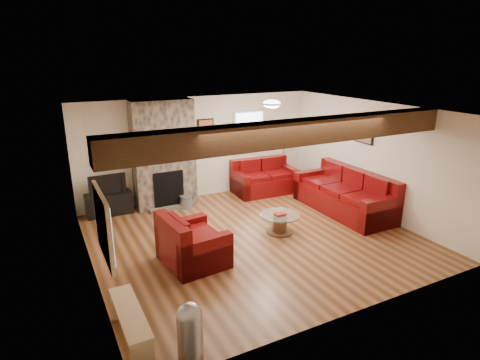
% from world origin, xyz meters
% --- Properties ---
extents(room, '(8.00, 8.00, 8.00)m').
position_xyz_m(room, '(0.00, 0.00, 1.25)').
color(room, '#563216').
rests_on(room, ground).
extents(floor, '(6.00, 6.00, 0.00)m').
position_xyz_m(floor, '(0.00, 0.00, 0.00)').
color(floor, '#563216').
rests_on(floor, ground).
extents(oak_beam, '(6.00, 0.36, 0.38)m').
position_xyz_m(oak_beam, '(0.00, -1.25, 2.31)').
color(oak_beam, '#301D0E').
rests_on(oak_beam, room).
extents(chimney_breast, '(1.40, 0.67, 2.50)m').
position_xyz_m(chimney_breast, '(-1.00, 2.49, 1.22)').
color(chimney_breast, '#353029').
rests_on(chimney_breast, floor).
extents(back_window, '(0.90, 0.08, 1.10)m').
position_xyz_m(back_window, '(1.35, 2.71, 1.55)').
color(back_window, silver).
rests_on(back_window, room).
extents(hatch_window, '(0.08, 1.00, 0.90)m').
position_xyz_m(hatch_window, '(-2.96, -1.50, 1.45)').
color(hatch_window, tan).
rests_on(hatch_window, room).
extents(ceiling_dome, '(0.40, 0.40, 0.18)m').
position_xyz_m(ceiling_dome, '(0.90, 0.90, 2.44)').
color(ceiling_dome, white).
rests_on(ceiling_dome, room).
extents(artwork_back, '(0.42, 0.06, 0.52)m').
position_xyz_m(artwork_back, '(0.15, 2.71, 1.70)').
color(artwork_back, black).
rests_on(artwork_back, room).
extents(artwork_right, '(0.06, 0.55, 0.42)m').
position_xyz_m(artwork_right, '(2.96, 0.30, 1.75)').
color(artwork_right, black).
rests_on(artwork_right, room).
extents(sofa_three, '(1.03, 2.46, 0.95)m').
position_xyz_m(sofa_three, '(2.48, 0.26, 0.48)').
color(sofa_three, '#400704').
rests_on(sofa_three, floor).
extents(loveseat, '(1.64, 1.00, 0.85)m').
position_xyz_m(loveseat, '(1.56, 2.23, 0.42)').
color(loveseat, '#400704').
rests_on(loveseat, floor).
extents(armchair_red, '(1.07, 1.19, 0.88)m').
position_xyz_m(armchair_red, '(-1.41, -0.39, 0.44)').
color(armchair_red, '#400704').
rests_on(armchair_red, floor).
extents(coffee_table, '(0.80, 0.80, 0.42)m').
position_xyz_m(coffee_table, '(0.57, -0.05, 0.20)').
color(coffee_table, '#442815').
rests_on(coffee_table, floor).
extents(tv_cabinet, '(1.00, 0.40, 0.50)m').
position_xyz_m(tv_cabinet, '(-2.31, 2.53, 0.25)').
color(tv_cabinet, black).
rests_on(tv_cabinet, floor).
extents(television, '(0.80, 0.10, 0.46)m').
position_xyz_m(television, '(-2.31, 2.53, 0.73)').
color(television, black).
rests_on(television, tv_cabinet).
extents(floor_lamp, '(0.37, 0.37, 1.46)m').
position_xyz_m(floor_lamp, '(2.32, 2.55, 1.25)').
color(floor_lamp, '#A98546').
rests_on(floor_lamp, floor).
extents(pine_bench, '(0.29, 1.23, 0.46)m').
position_xyz_m(pine_bench, '(-2.83, -1.95, 0.23)').
color(pine_bench, tan).
rests_on(pine_bench, floor).
extents(pedal_bin, '(0.33, 0.33, 0.77)m').
position_xyz_m(pedal_bin, '(-2.27, -2.55, 0.38)').
color(pedal_bin, '#A1A1A6').
rests_on(pedal_bin, floor).
extents(coal_bucket, '(0.33, 0.33, 0.31)m').
position_xyz_m(coal_bucket, '(-0.63, 2.15, 0.15)').
color(coal_bucket, gray).
rests_on(coal_bucket, floor).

